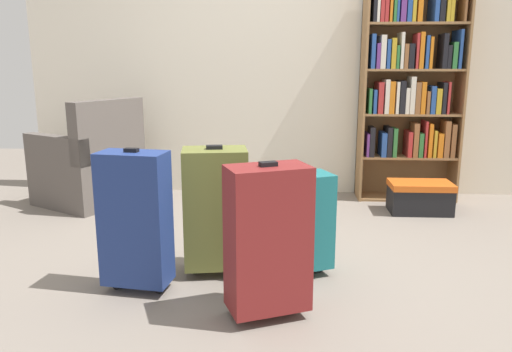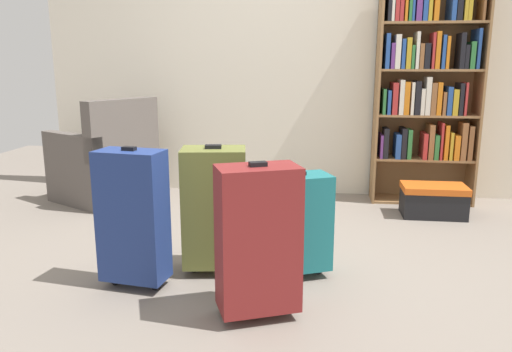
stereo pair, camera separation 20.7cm
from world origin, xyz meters
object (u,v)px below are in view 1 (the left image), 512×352
object	(u,v)px
bookshelf	(410,83)
suitcase_navy_blue	(135,219)
armchair	(91,167)
mug	(140,198)
suitcase_teal	(300,221)
suitcase_olive	(215,208)
suitcase_dark_red	(268,239)
storage_box	(420,196)

from	to	relation	value
bookshelf	suitcase_navy_blue	distance (m)	2.78
armchair	mug	xyz separation A→B (m)	(0.42, 0.00, -0.27)
armchair	suitcase_navy_blue	world-z (taller)	armchair
armchair	suitcase_teal	size ratio (longest dim) A/B	1.55
armchair	suitcase_teal	bearing A→B (deg)	-39.07
suitcase_navy_blue	suitcase_olive	world-z (taller)	suitcase_navy_blue
armchair	suitcase_dark_red	bearing A→B (deg)	-50.38
suitcase_dark_red	suitcase_teal	bearing A→B (deg)	71.84
bookshelf	suitcase_dark_red	world-z (taller)	bookshelf
suitcase_teal	storage_box	bearing A→B (deg)	51.72
suitcase_teal	bookshelf	bearing A→B (deg)	60.52
bookshelf	mug	xyz separation A→B (m)	(-2.31, -0.30, -0.98)
suitcase_olive	armchair	bearing A→B (deg)	131.99
mug	suitcase_teal	distance (m)	1.97
storage_box	suitcase_olive	size ratio (longest dim) A/B	0.66
suitcase_navy_blue	suitcase_dark_red	distance (m)	0.74
bookshelf	storage_box	size ratio (longest dim) A/B	3.80
suitcase_olive	bookshelf	bearing A→B (deg)	49.80
armchair	suitcase_olive	distance (m)	1.91
mug	suitcase_olive	size ratio (longest dim) A/B	0.16
bookshelf	suitcase_teal	bearing A→B (deg)	-119.48
suitcase_teal	suitcase_dark_red	world-z (taller)	suitcase_dark_red
mug	suitcase_teal	xyz separation A→B (m)	(1.34, -1.43, 0.27)
bookshelf	mug	bearing A→B (deg)	-172.56
armchair	suitcase_navy_blue	size ratio (longest dim) A/B	1.23
armchair	suitcase_dark_red	world-z (taller)	armchair
storage_box	armchair	bearing A→B (deg)	177.14
suitcase_navy_blue	suitcase_teal	bearing A→B (deg)	16.38
storage_box	suitcase_dark_red	bearing A→B (deg)	-123.44
suitcase_dark_red	bookshelf	bearing A→B (deg)	62.88
suitcase_dark_red	suitcase_olive	size ratio (longest dim) A/B	1.02
storage_box	suitcase_navy_blue	bearing A→B (deg)	-140.67
suitcase_dark_red	suitcase_olive	bearing A→B (deg)	121.99
armchair	storage_box	world-z (taller)	armchair
armchair	mug	bearing A→B (deg)	0.56
storage_box	suitcase_navy_blue	size ratio (longest dim) A/B	0.63
bookshelf	suitcase_olive	size ratio (longest dim) A/B	2.50
suitcase_teal	suitcase_dark_red	size ratio (longest dim) A/B	0.81
suitcase_teal	armchair	bearing A→B (deg)	140.93
armchair	suitcase_navy_blue	xyz separation A→B (m)	(0.89, -1.68, 0.08)
armchair	suitcase_teal	distance (m)	2.26
suitcase_navy_blue	suitcase_dark_red	xyz separation A→B (m)	(0.70, -0.24, -0.01)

